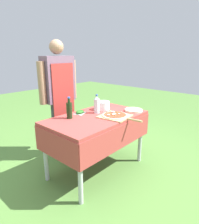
{
  "coord_description": "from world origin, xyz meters",
  "views": [
    {
      "loc": [
        -1.69,
        -1.55,
        1.46
      ],
      "look_at": [
        0.05,
        0.0,
        0.77
      ],
      "focal_mm": 32.0,
      "sensor_mm": 36.0,
      "label": 1
    }
  ],
  "objects_px": {
    "mixing_tub": "(103,106)",
    "plate_stack": "(134,110)",
    "water_bottle": "(97,104)",
    "herb_container": "(80,112)",
    "pizza_on_peel": "(116,116)",
    "prep_table": "(97,124)",
    "oil_bottle": "(69,110)",
    "person_cook": "(59,91)"
  },
  "relations": [
    {
      "from": "mixing_tub",
      "to": "plate_stack",
      "type": "distance_m",
      "value": 0.41
    },
    {
      "from": "water_bottle",
      "to": "herb_container",
      "type": "distance_m",
      "value": 0.23
    },
    {
      "from": "herb_container",
      "to": "plate_stack",
      "type": "relative_size",
      "value": 0.78
    },
    {
      "from": "pizza_on_peel",
      "to": "prep_table",
      "type": "bearing_deg",
      "value": 117.6
    },
    {
      "from": "prep_table",
      "to": "herb_container",
      "type": "relative_size",
      "value": 6.86
    },
    {
      "from": "oil_bottle",
      "to": "plate_stack",
      "type": "height_order",
      "value": "oil_bottle"
    },
    {
      "from": "plate_stack",
      "to": "pizza_on_peel",
      "type": "bearing_deg",
      "value": 175.28
    },
    {
      "from": "person_cook",
      "to": "plate_stack",
      "type": "distance_m",
      "value": 1.05
    },
    {
      "from": "person_cook",
      "to": "water_bottle",
      "type": "distance_m",
      "value": 0.62
    },
    {
      "from": "prep_table",
      "to": "pizza_on_peel",
      "type": "xyz_separation_m",
      "value": [
        0.13,
        -0.19,
        0.11
      ]
    },
    {
      "from": "oil_bottle",
      "to": "mixing_tub",
      "type": "bearing_deg",
      "value": -5.15
    },
    {
      "from": "water_bottle",
      "to": "mixing_tub",
      "type": "bearing_deg",
      "value": 13.91
    },
    {
      "from": "person_cook",
      "to": "oil_bottle",
      "type": "relative_size",
      "value": 6.43
    },
    {
      "from": "pizza_on_peel",
      "to": "mixing_tub",
      "type": "distance_m",
      "value": 0.35
    },
    {
      "from": "person_cook",
      "to": "water_bottle",
      "type": "bearing_deg",
      "value": 101.75
    },
    {
      "from": "pizza_on_peel",
      "to": "water_bottle",
      "type": "xyz_separation_m",
      "value": [
        -0.03,
        0.27,
        0.1
      ]
    },
    {
      "from": "prep_table",
      "to": "plate_stack",
      "type": "xyz_separation_m",
      "value": [
        0.48,
        -0.22,
        0.11
      ]
    },
    {
      "from": "water_bottle",
      "to": "herb_container",
      "type": "xyz_separation_m",
      "value": [
        -0.16,
        0.14,
        -0.09
      ]
    },
    {
      "from": "oil_bottle",
      "to": "mixing_tub",
      "type": "distance_m",
      "value": 0.55
    },
    {
      "from": "prep_table",
      "to": "oil_bottle",
      "type": "xyz_separation_m",
      "value": [
        -0.27,
        0.18,
        0.2
      ]
    },
    {
      "from": "person_cook",
      "to": "herb_container",
      "type": "relative_size",
      "value": 8.92
    },
    {
      "from": "prep_table",
      "to": "oil_bottle",
      "type": "height_order",
      "value": "oil_bottle"
    },
    {
      "from": "prep_table",
      "to": "person_cook",
      "type": "distance_m",
      "value": 0.75
    },
    {
      "from": "prep_table",
      "to": "herb_container",
      "type": "bearing_deg",
      "value": 105.19
    },
    {
      "from": "pizza_on_peel",
      "to": "water_bottle",
      "type": "distance_m",
      "value": 0.29
    },
    {
      "from": "water_bottle",
      "to": "plate_stack",
      "type": "relative_size",
      "value": 1.02
    },
    {
      "from": "prep_table",
      "to": "oil_bottle",
      "type": "bearing_deg",
      "value": 146.54
    },
    {
      "from": "person_cook",
      "to": "plate_stack",
      "type": "xyz_separation_m",
      "value": [
        0.51,
        -0.89,
        -0.22
      ]
    },
    {
      "from": "prep_table",
      "to": "mixing_tub",
      "type": "bearing_deg",
      "value": 25.65
    },
    {
      "from": "person_cook",
      "to": "pizza_on_peel",
      "type": "height_order",
      "value": "person_cook"
    },
    {
      "from": "prep_table",
      "to": "person_cook",
      "type": "relative_size",
      "value": 0.77
    },
    {
      "from": "water_bottle",
      "to": "prep_table",
      "type": "bearing_deg",
      "value": -137.98
    },
    {
      "from": "prep_table",
      "to": "herb_container",
      "type": "height_order",
      "value": "herb_container"
    },
    {
      "from": "prep_table",
      "to": "pizza_on_peel",
      "type": "distance_m",
      "value": 0.25
    },
    {
      "from": "person_cook",
      "to": "oil_bottle",
      "type": "distance_m",
      "value": 0.57
    },
    {
      "from": "person_cook",
      "to": "water_bottle",
      "type": "relative_size",
      "value": 6.82
    },
    {
      "from": "person_cook",
      "to": "herb_container",
      "type": "xyz_separation_m",
      "value": [
        -0.03,
        -0.45,
        -0.21
      ]
    },
    {
      "from": "pizza_on_peel",
      "to": "oil_bottle",
      "type": "bearing_deg",
      "value": 130.34
    },
    {
      "from": "person_cook",
      "to": "pizza_on_peel",
      "type": "bearing_deg",
      "value": 100.15
    },
    {
      "from": "herb_container",
      "to": "mixing_tub",
      "type": "xyz_separation_m",
      "value": [
        0.33,
        -0.1,
        0.04
      ]
    },
    {
      "from": "prep_table",
      "to": "plate_stack",
      "type": "distance_m",
      "value": 0.54
    },
    {
      "from": "water_bottle",
      "to": "herb_container",
      "type": "relative_size",
      "value": 1.31
    }
  ]
}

